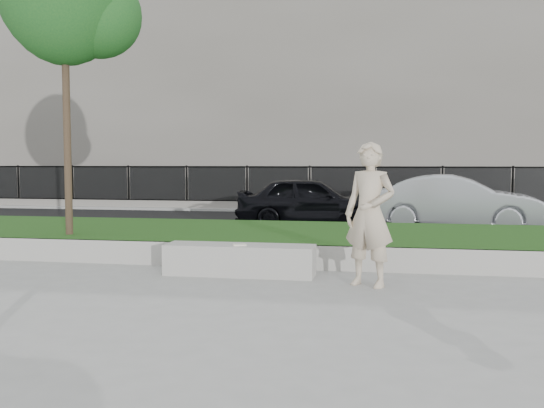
% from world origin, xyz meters
% --- Properties ---
extents(ground, '(90.00, 90.00, 0.00)m').
position_xyz_m(ground, '(0.00, 0.00, 0.00)').
color(ground, gray).
rests_on(ground, ground).
extents(grass_bank, '(34.00, 4.00, 0.40)m').
position_xyz_m(grass_bank, '(0.00, 3.00, 0.20)').
color(grass_bank, black).
rests_on(grass_bank, ground).
extents(grass_kerb, '(34.00, 0.08, 0.40)m').
position_xyz_m(grass_kerb, '(0.00, 1.04, 0.20)').
color(grass_kerb, '#A09D96').
rests_on(grass_kerb, ground).
extents(street, '(34.00, 7.00, 0.04)m').
position_xyz_m(street, '(0.00, 8.50, 0.02)').
color(street, black).
rests_on(street, ground).
extents(far_pavement, '(34.00, 3.00, 0.12)m').
position_xyz_m(far_pavement, '(0.00, 13.00, 0.06)').
color(far_pavement, gray).
rests_on(far_pavement, ground).
extents(iron_fence, '(32.00, 0.30, 1.50)m').
position_xyz_m(iron_fence, '(0.00, 12.00, 0.54)').
color(iron_fence, slate).
rests_on(iron_fence, far_pavement).
extents(building_facade, '(34.00, 10.00, 10.00)m').
position_xyz_m(building_facade, '(0.00, 20.00, 5.00)').
color(building_facade, '#68635B').
rests_on(building_facade, ground).
extents(stone_bench, '(2.32, 0.58, 0.47)m').
position_xyz_m(stone_bench, '(-0.30, 0.40, 0.24)').
color(stone_bench, '#A09D96').
rests_on(stone_bench, ground).
extents(man, '(0.87, 0.75, 2.03)m').
position_xyz_m(man, '(1.69, -0.08, 1.01)').
color(man, beige).
rests_on(man, ground).
extents(book, '(0.23, 0.20, 0.02)m').
position_xyz_m(book, '(-0.27, 0.30, 0.48)').
color(book, white).
rests_on(book, stone_bench).
extents(car_dark, '(4.04, 1.95, 1.33)m').
position_xyz_m(car_dark, '(-0.03, 7.36, 0.71)').
color(car_dark, black).
rests_on(car_dark, street).
extents(car_silver, '(4.33, 1.95, 1.38)m').
position_xyz_m(car_silver, '(3.71, 7.20, 0.73)').
color(car_silver, '#9C9EA4').
rests_on(car_silver, street).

